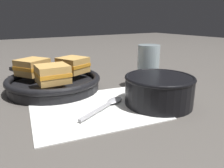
{
  "coord_description": "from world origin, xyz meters",
  "views": [
    {
      "loc": [
        -0.31,
        -0.41,
        0.2
      ],
      "look_at": [
        -0.02,
        0.05,
        0.04
      ],
      "focal_mm": 35.0,
      "sensor_mm": 36.0,
      "label": 1
    }
  ],
  "objects_px": {
    "soup_bowl": "(159,89)",
    "sandwich_far_left": "(53,74)",
    "skillet": "(54,83)",
    "drinking_glass": "(148,67)",
    "sandwich_near_left": "(73,65)",
    "sandwich_near_right": "(33,67)",
    "spoon": "(110,103)"
  },
  "relations": [
    {
      "from": "soup_bowl",
      "to": "sandwich_far_left",
      "type": "bearing_deg",
      "value": 137.1
    },
    {
      "from": "soup_bowl",
      "to": "skillet",
      "type": "bearing_deg",
      "value": 125.22
    },
    {
      "from": "drinking_glass",
      "to": "sandwich_near_left",
      "type": "bearing_deg",
      "value": 141.12
    },
    {
      "from": "sandwich_near_right",
      "to": "sandwich_far_left",
      "type": "bearing_deg",
      "value": -78.92
    },
    {
      "from": "spoon",
      "to": "sandwich_near_left",
      "type": "distance_m",
      "value": 0.21
    },
    {
      "from": "soup_bowl",
      "to": "spoon",
      "type": "relative_size",
      "value": 1.1
    },
    {
      "from": "spoon",
      "to": "sandwich_near_right",
      "type": "relative_size",
      "value": 1.41
    },
    {
      "from": "soup_bowl",
      "to": "sandwich_near_right",
      "type": "relative_size",
      "value": 1.55
    },
    {
      "from": "skillet",
      "to": "sandwich_near_left",
      "type": "xyz_separation_m",
      "value": [
        0.07,
        0.01,
        0.04
      ]
    },
    {
      "from": "soup_bowl",
      "to": "drinking_glass",
      "type": "relative_size",
      "value": 1.29
    },
    {
      "from": "sandwich_near_right",
      "to": "drinking_glass",
      "type": "bearing_deg",
      "value": -32.15
    },
    {
      "from": "sandwich_far_left",
      "to": "soup_bowl",
      "type": "bearing_deg",
      "value": -42.9
    },
    {
      "from": "soup_bowl",
      "to": "sandwich_near_left",
      "type": "height_order",
      "value": "sandwich_near_left"
    },
    {
      "from": "spoon",
      "to": "drinking_glass",
      "type": "xyz_separation_m",
      "value": [
        0.17,
        0.06,
        0.06
      ]
    },
    {
      "from": "sandwich_near_right",
      "to": "sandwich_far_left",
      "type": "height_order",
      "value": "same"
    },
    {
      "from": "soup_bowl",
      "to": "sandwich_far_left",
      "type": "distance_m",
      "value": 0.27
    },
    {
      "from": "sandwich_near_left",
      "to": "drinking_glass",
      "type": "height_order",
      "value": "drinking_glass"
    },
    {
      "from": "spoon",
      "to": "sandwich_near_right",
      "type": "bearing_deg",
      "value": 90.14
    },
    {
      "from": "sandwich_near_left",
      "to": "sandwich_far_left",
      "type": "bearing_deg",
      "value": -138.92
    },
    {
      "from": "sandwich_near_left",
      "to": "drinking_glass",
      "type": "distance_m",
      "value": 0.23
    },
    {
      "from": "sandwich_far_left",
      "to": "drinking_glass",
      "type": "relative_size",
      "value": 0.65
    },
    {
      "from": "spoon",
      "to": "sandwich_near_right",
      "type": "height_order",
      "value": "sandwich_near_right"
    },
    {
      "from": "sandwich_near_left",
      "to": "sandwich_far_left",
      "type": "distance_m",
      "value": 0.12
    },
    {
      "from": "soup_bowl",
      "to": "sandwich_near_right",
      "type": "height_order",
      "value": "sandwich_near_right"
    },
    {
      "from": "skillet",
      "to": "drinking_glass",
      "type": "bearing_deg",
      "value": -28.41
    },
    {
      "from": "sandwich_near_left",
      "to": "sandwich_far_left",
      "type": "height_order",
      "value": "same"
    },
    {
      "from": "spoon",
      "to": "sandwich_far_left",
      "type": "distance_m",
      "value": 0.17
    },
    {
      "from": "sandwich_far_left",
      "to": "drinking_glass",
      "type": "height_order",
      "value": "drinking_glass"
    },
    {
      "from": "soup_bowl",
      "to": "spoon",
      "type": "bearing_deg",
      "value": 153.1
    },
    {
      "from": "skillet",
      "to": "sandwich_near_right",
      "type": "height_order",
      "value": "sandwich_near_right"
    },
    {
      "from": "skillet",
      "to": "sandwich_near_left",
      "type": "height_order",
      "value": "sandwich_near_left"
    },
    {
      "from": "sandwich_far_left",
      "to": "spoon",
      "type": "bearing_deg",
      "value": -54.74
    }
  ]
}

